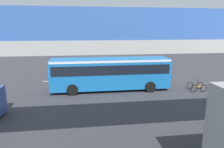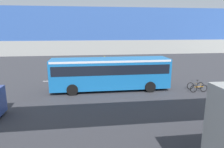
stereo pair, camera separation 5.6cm
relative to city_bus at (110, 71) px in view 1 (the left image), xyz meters
name	(u,v)px [view 1 (the left image)]	position (x,y,z in m)	size (l,w,h in m)	color
ground	(106,87)	(0.37, -1.19, -1.88)	(80.00, 80.00, 0.00)	#38383D
city_bus	(110,71)	(0.00, 0.00, 0.00)	(11.54, 2.85, 3.15)	#196BB7
bicycle_orange	(199,88)	(-8.32, 1.92, -1.51)	(1.77, 0.44, 0.96)	black
bicycle_black	(195,86)	(-8.52, 0.94, -1.51)	(1.77, 0.44, 0.96)	black
traffic_sign	(104,64)	(0.18, -4.41, 0.01)	(0.08, 0.60, 2.80)	slate
lane_dash_leftmost	(151,78)	(-5.63, -4.29, -1.88)	(2.00, 0.20, 0.01)	silver
lane_dash_left	(119,79)	(-1.63, -4.29, -1.88)	(2.00, 0.20, 0.01)	silver
lane_dash_centre	(86,80)	(2.37, -4.29, -1.88)	(2.00, 0.20, 0.01)	silver
lane_dash_right	(52,81)	(6.37, -4.29, -1.88)	(2.00, 0.20, 0.01)	silver
pedestrian_overpass	(134,53)	(0.37, 10.94, 3.09)	(30.46, 2.60, 6.67)	#9E9E99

